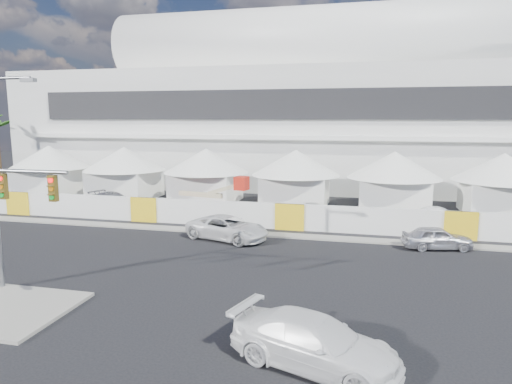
% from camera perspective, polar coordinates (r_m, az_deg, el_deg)
% --- Properties ---
extents(ground, '(160.00, 160.00, 0.00)m').
position_cam_1_polar(ground, '(23.55, -16.77, -12.05)').
color(ground, black).
rests_on(ground, ground).
extents(far_curb, '(80.00, 1.20, 0.12)m').
position_cam_1_polar(far_curb, '(33.59, 28.07, -6.23)').
color(far_curb, gray).
rests_on(far_curb, ground).
extents(stadium, '(80.00, 24.80, 21.98)m').
position_cam_1_polar(stadium, '(60.42, 11.10, 10.11)').
color(stadium, silver).
rests_on(stadium, ground).
extents(tent_row, '(53.40, 8.40, 5.40)m').
position_cam_1_polar(tent_row, '(44.51, -0.76, 2.50)').
color(tent_row, white).
rests_on(tent_row, ground).
extents(hoarding_fence, '(70.00, 0.25, 2.00)m').
position_cam_1_polar(hoarding_fence, '(34.58, 4.24, -3.11)').
color(hoarding_fence, white).
rests_on(hoarding_fence, ground).
extents(sedan_silver, '(2.59, 4.62, 1.48)m').
position_cam_1_polar(sedan_silver, '(31.80, 21.70, -5.34)').
color(sedan_silver, silver).
rests_on(sedan_silver, ground).
extents(pickup_curb, '(4.35, 6.43, 1.64)m').
position_cam_1_polar(pickup_curb, '(31.89, -3.56, -4.50)').
color(pickup_curb, silver).
rests_on(pickup_curb, ground).
extents(pickup_near, '(4.14, 6.43, 1.73)m').
position_cam_1_polar(pickup_near, '(16.43, 7.34, -18.14)').
color(pickup_near, white).
rests_on(pickup_near, ground).
extents(lot_car_a, '(1.46, 3.96, 1.29)m').
position_cam_1_polar(lot_car_a, '(39.38, 22.01, -2.77)').
color(lot_car_a, white).
rests_on(lot_car_a, ground).
extents(lot_car_c, '(4.00, 5.71, 1.53)m').
position_cam_1_polar(lot_car_c, '(44.42, -17.42, -1.05)').
color(lot_car_c, '#A2A3A7').
rests_on(lot_car_c, ground).
extents(boom_lift, '(7.70, 2.41, 3.82)m').
position_cam_1_polar(boom_lift, '(38.62, -7.55, -1.81)').
color(boom_lift, red).
rests_on(boom_lift, ground).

